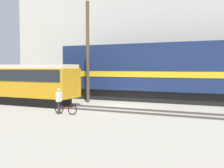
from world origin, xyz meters
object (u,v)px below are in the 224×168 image
Objects in this scene: person at (59,99)px; freight_locomotive at (159,71)px; bicycle at (66,109)px; utility_pole_left at (88,52)px; streetcar at (13,81)px.

freight_locomotive is at bearing 66.84° from person.
bicycle is at bearing 21.83° from person.
bicycle is 0.19× the size of utility_pole_left.
bicycle is at bearing -21.11° from streetcar.
bicycle is 1.00× the size of person.
utility_pole_left is at bearing 102.16° from person.
streetcar reaches higher than bicycle.
utility_pole_left reaches higher than bicycle.
person is (6.64, -2.88, -0.85)m from streetcar.
freight_locomotive is at bearing 31.56° from streetcar.
streetcar is 6.99× the size of person.
person is (-4.04, -9.44, -1.66)m from freight_locomotive.
freight_locomotive is at bearing 31.43° from utility_pole_left.
bicycle is at bearing -111.41° from freight_locomotive.
person is at bearing -23.45° from streetcar.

